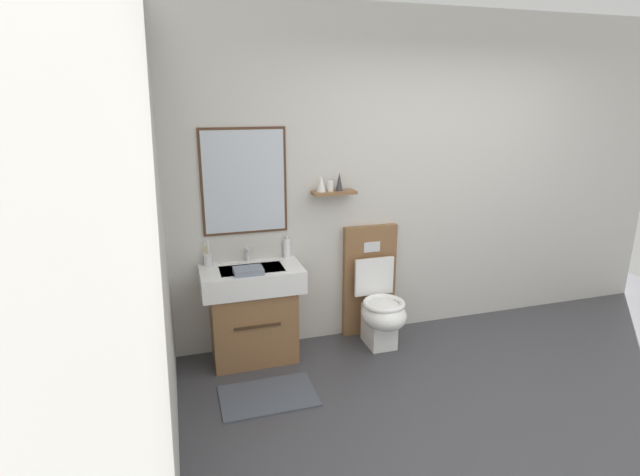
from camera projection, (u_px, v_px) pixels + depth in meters
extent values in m
cube|color=#3D3D42|center=(573.00, 455.00, 2.97)|extent=(6.06, 5.11, 0.10)
cube|color=beige|center=(432.00, 176.00, 4.32)|extent=(4.86, 0.12, 2.77)
cube|color=#4C301E|center=(244.00, 182.00, 3.78)|extent=(0.67, 0.02, 0.83)
cube|color=silver|center=(244.00, 182.00, 3.77)|extent=(0.63, 0.01, 0.79)
cube|color=brown|center=(334.00, 192.00, 3.94)|extent=(0.36, 0.14, 0.02)
cone|color=white|center=(321.00, 183.00, 3.89)|extent=(0.07, 0.07, 0.13)
cylinder|color=white|center=(330.00, 186.00, 3.91)|extent=(0.05, 0.05, 0.08)
cone|color=#333338|center=(339.00, 182.00, 3.93)|extent=(0.06, 0.06, 0.15)
cube|color=beige|center=(139.00, 274.00, 1.92)|extent=(0.12, 3.91, 2.77)
cube|color=#474C56|center=(268.00, 396.00, 3.47)|extent=(0.68, 0.44, 0.01)
cube|color=brown|center=(253.00, 324.00, 3.92)|extent=(0.66, 0.41, 0.60)
cube|color=#3B2919|center=(258.00, 327.00, 3.71)|extent=(0.36, 0.01, 0.02)
cube|color=white|center=(252.00, 278.00, 3.81)|extent=(0.79, 0.46, 0.18)
cube|color=silver|center=(252.00, 271.00, 3.77)|extent=(0.49, 0.25, 0.03)
cylinder|color=silver|center=(247.00, 254.00, 3.94)|extent=(0.03, 0.03, 0.11)
cylinder|color=silver|center=(248.00, 250.00, 3.87)|extent=(0.02, 0.11, 0.02)
cube|color=brown|center=(368.00, 280.00, 4.32)|extent=(0.48, 0.10, 1.00)
cube|color=silver|center=(372.00, 247.00, 4.19)|extent=(0.15, 0.01, 0.09)
cube|color=white|center=(379.00, 326.00, 4.17)|extent=(0.22, 0.30, 0.34)
ellipsoid|color=white|center=(384.00, 314.00, 4.06)|extent=(0.37, 0.46, 0.24)
torus|color=white|center=(384.00, 303.00, 4.03)|extent=(0.35, 0.35, 0.04)
cube|color=white|center=(374.00, 276.00, 4.19)|extent=(0.35, 0.03, 0.33)
cylinder|color=silver|center=(208.00, 260.00, 3.83)|extent=(0.07, 0.07, 0.09)
cylinder|color=white|center=(209.00, 253.00, 3.81)|extent=(0.02, 0.03, 0.17)
cube|color=white|center=(208.00, 243.00, 3.78)|extent=(0.01, 0.02, 0.03)
cylinder|color=yellow|center=(206.00, 254.00, 3.81)|extent=(0.01, 0.03, 0.15)
cube|color=white|center=(205.00, 244.00, 3.80)|extent=(0.01, 0.02, 0.03)
cylinder|color=white|center=(287.00, 249.00, 4.00)|extent=(0.06, 0.06, 0.15)
cylinder|color=silver|center=(287.00, 238.00, 3.98)|extent=(0.02, 0.02, 0.04)
cube|color=gray|center=(248.00, 271.00, 3.65)|extent=(0.22, 0.16, 0.04)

